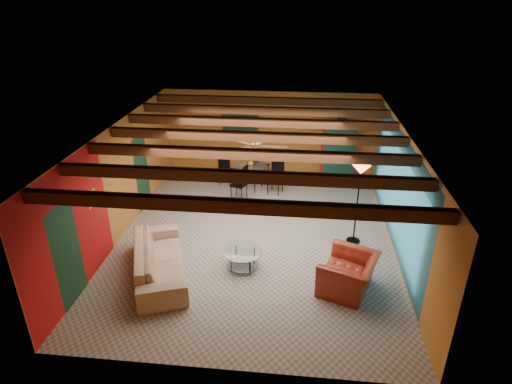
# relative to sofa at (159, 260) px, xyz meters

# --- Properties ---
(room) EXTENTS (6.52, 8.01, 2.71)m
(room) POSITION_rel_sofa_xyz_m (1.83, 1.77, 2.00)
(room) COLOR gray
(room) RESTS_ON ground
(sofa) EXTENTS (1.75, 2.65, 0.72)m
(sofa) POSITION_rel_sofa_xyz_m (0.00, 0.00, 0.00)
(sofa) COLOR #9F8067
(sofa) RESTS_ON ground
(armchair) EXTENTS (1.35, 1.43, 0.75)m
(armchair) POSITION_rel_sofa_xyz_m (3.88, -0.08, 0.01)
(armchair) COLOR maroon
(armchair) RESTS_ON ground
(coffee_table) EXTENTS (0.90, 0.90, 0.42)m
(coffee_table) POSITION_rel_sofa_xyz_m (1.70, 0.42, -0.15)
(coffee_table) COLOR silver
(coffee_table) RESTS_ON ground
(dining_table) EXTENTS (2.50, 2.50, 1.03)m
(dining_table) POSITION_rel_sofa_xyz_m (1.39, 4.52, 0.15)
(dining_table) COLOR white
(dining_table) RESTS_ON ground
(armoire) EXTENTS (1.13, 0.88, 1.79)m
(armoire) POSITION_rel_sofa_xyz_m (4.03, 5.36, 0.53)
(armoire) COLOR maroon
(armoire) RESTS_ON ground
(floor_lamp) EXTENTS (0.46, 0.46, 1.98)m
(floor_lamp) POSITION_rel_sofa_xyz_m (4.19, 1.77, 0.63)
(floor_lamp) COLOR black
(floor_lamp) RESTS_ON ground
(ceiling_fan) EXTENTS (1.50, 1.50, 0.44)m
(ceiling_fan) POSITION_rel_sofa_xyz_m (1.83, 1.66, 2.00)
(ceiling_fan) COLOR #472614
(ceiling_fan) RESTS_ON ceiling
(painting) EXTENTS (1.05, 0.03, 0.65)m
(painting) POSITION_rel_sofa_xyz_m (0.93, 5.62, 1.29)
(painting) COLOR black
(painting) RESTS_ON wall_back
(potted_plant) EXTENTS (0.48, 0.42, 0.53)m
(potted_plant) POSITION_rel_sofa_xyz_m (4.03, 5.36, 1.69)
(potted_plant) COLOR #26661E
(potted_plant) RESTS_ON armoire
(vase) EXTENTS (0.21, 0.21, 0.17)m
(vase) POSITION_rel_sofa_xyz_m (1.39, 4.52, 0.75)
(vase) COLOR orange
(vase) RESTS_ON dining_table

